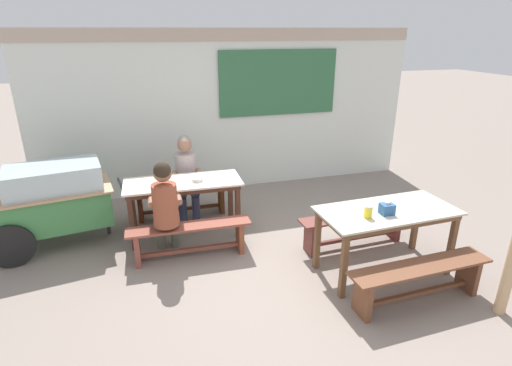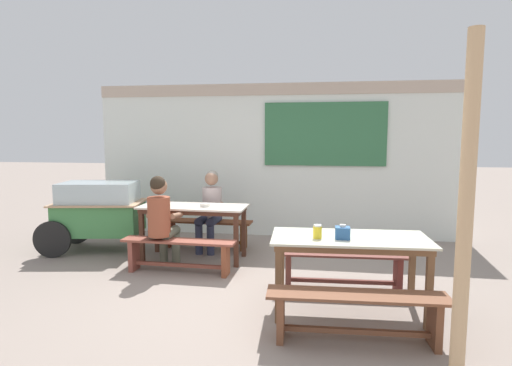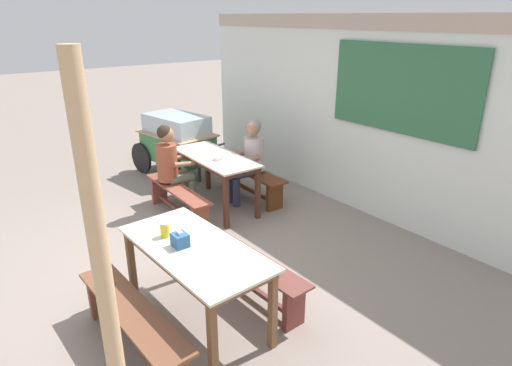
# 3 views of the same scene
# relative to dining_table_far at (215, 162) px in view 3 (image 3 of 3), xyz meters

# --- Properties ---
(ground_plane) EXTENTS (40.00, 40.00, 0.00)m
(ground_plane) POSITION_rel_dining_table_far_xyz_m (1.01, -1.19, -0.69)
(ground_plane) COLOR gray
(backdrop_wall) EXTENTS (6.37, 0.23, 2.64)m
(backdrop_wall) POSITION_rel_dining_table_far_xyz_m (1.04, 1.62, 0.71)
(backdrop_wall) COLOR silver
(backdrop_wall) RESTS_ON ground_plane
(dining_table_far) EXTENTS (1.52, 0.66, 0.77)m
(dining_table_far) POSITION_rel_dining_table_far_xyz_m (0.00, 0.00, 0.00)
(dining_table_far) COLOR beige
(dining_table_far) RESTS_ON ground_plane
(dining_table_near) EXTENTS (1.55, 0.78, 0.77)m
(dining_table_near) POSITION_rel_dining_table_far_xyz_m (2.06, -1.51, 0.01)
(dining_table_near) COLOR beige
(dining_table_near) RESTS_ON ground_plane
(bench_far_back) EXTENTS (1.44, 0.34, 0.43)m
(bench_far_back) POSITION_rel_dining_table_far_xyz_m (0.01, 0.61, -0.40)
(bench_far_back) COLOR brown
(bench_far_back) RESTS_ON ground_plane
(bench_far_front) EXTENTS (1.48, 0.30, 0.43)m
(bench_far_front) POSITION_rel_dining_table_far_xyz_m (-0.01, -0.61, -0.39)
(bench_far_front) COLOR brown
(bench_far_front) RESTS_ON ground_plane
(bench_near_back) EXTENTS (1.48, 0.33, 0.43)m
(bench_near_back) POSITION_rel_dining_table_far_xyz_m (2.03, -0.90, -0.41)
(bench_near_back) COLOR brown
(bench_near_back) RESTS_ON ground_plane
(bench_near_front) EXTENTS (1.53, 0.37, 0.43)m
(bench_near_front) POSITION_rel_dining_table_far_xyz_m (2.08, -2.12, -0.40)
(bench_near_front) COLOR brown
(bench_near_front) RESTS_ON ground_plane
(food_cart) EXTENTS (1.74, 1.05, 1.05)m
(food_cart) POSITION_rel_dining_table_far_xyz_m (-1.58, 0.22, -0.06)
(food_cart) COLOR #418648
(food_cart) RESTS_ON ground_plane
(person_center_facing) EXTENTS (0.43, 0.58, 1.23)m
(person_center_facing) POSITION_rel_dining_table_far_xyz_m (0.11, 0.53, 0.00)
(person_center_facing) COLOR #313753
(person_center_facing) RESTS_ON ground_plane
(person_left_back_turned) EXTENTS (0.41, 0.52, 1.25)m
(person_left_back_turned) POSITION_rel_dining_table_far_xyz_m (-0.27, -0.54, 0.03)
(person_left_back_turned) COLOR #5F6451
(person_left_back_turned) RESTS_ON ground_plane
(tissue_box) EXTENTS (0.14, 0.12, 0.14)m
(tissue_box) POSITION_rel_dining_table_far_xyz_m (1.98, -1.60, 0.15)
(tissue_box) COLOR #2C5A94
(tissue_box) RESTS_ON dining_table_near
(condiment_jar) EXTENTS (0.08, 0.08, 0.13)m
(condiment_jar) POSITION_rel_dining_table_far_xyz_m (1.74, -1.63, 0.15)
(condiment_jar) COLOR yellow
(condiment_jar) RESTS_ON dining_table_near
(soup_bowl) EXTENTS (0.14, 0.14, 0.05)m
(soup_bowl) POSITION_rel_dining_table_far_xyz_m (0.18, -0.06, 0.11)
(soup_bowl) COLOR silver
(soup_bowl) RESTS_ON dining_table_far
(wooden_support_post) EXTENTS (0.11, 0.11, 2.49)m
(wooden_support_post) POSITION_rel_dining_table_far_xyz_m (2.78, -2.49, 0.56)
(wooden_support_post) COLOR tan
(wooden_support_post) RESTS_ON ground_plane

